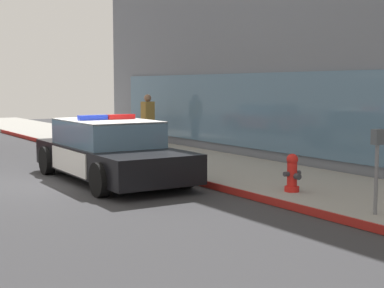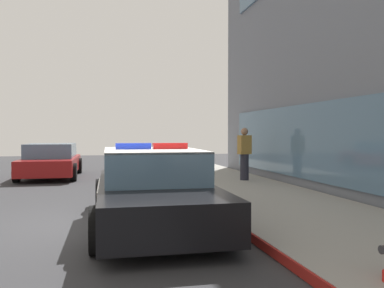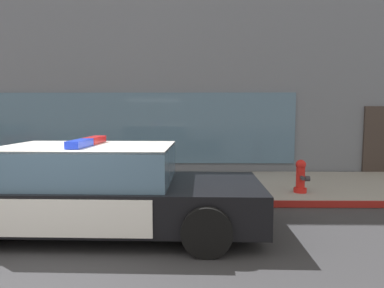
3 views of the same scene
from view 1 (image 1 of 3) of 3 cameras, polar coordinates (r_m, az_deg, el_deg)
ground at (r=13.33m, az=-12.21°, el=-3.63°), size 48.00×48.00×0.00m
sidewalk at (r=15.08m, az=1.67°, el=-2.12°), size 48.00×3.32×0.15m
curb_red_paint at (r=14.21m, az=-3.92°, el=-2.62°), size 28.80×0.04×0.14m
police_cruiser at (r=13.21m, az=-8.15°, el=-0.66°), size 5.11×2.21×1.49m
fire_hydrant at (r=11.09m, az=9.90°, el=-2.87°), size 0.34×0.39×0.73m
pedestrian_on_sidewalk at (r=19.31m, az=-4.40°, el=2.41°), size 0.34×0.45×1.71m
parking_meter at (r=9.37m, az=17.86°, el=-1.10°), size 0.12×0.18×1.34m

